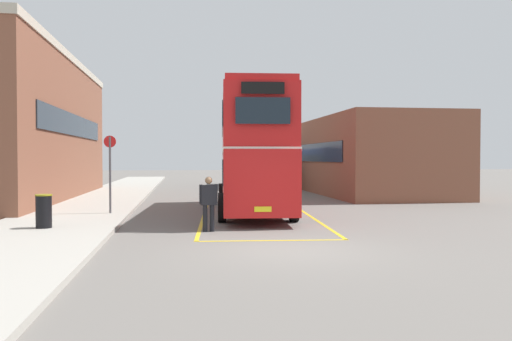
{
  "coord_description": "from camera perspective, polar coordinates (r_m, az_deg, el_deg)",
  "views": [
    {
      "loc": [
        -2.52,
        -11.92,
        2.17
      ],
      "look_at": [
        0.71,
        10.88,
        1.62
      ],
      "focal_mm": 36.21,
      "sensor_mm": 36.0,
      "label": 1
    }
  ],
  "objects": [
    {
      "name": "pedestrian_boarding",
      "position": [
        15.3,
        -5.27,
        -3.28
      ],
      "size": [
        0.54,
        0.29,
        1.62
      ],
      "color": "black",
      "rests_on": "ground"
    },
    {
      "name": "ground_plane",
      "position": [
        26.53,
        -2.58,
        -3.32
      ],
      "size": [
        135.6,
        135.6,
        0.0
      ],
      "primitive_type": "plane",
      "color": "#66605B"
    },
    {
      "name": "depot_building_right",
      "position": [
        33.19,
        11.61,
        1.55
      ],
      "size": [
        6.37,
        15.9,
        4.57
      ],
      "color": "brown",
      "rests_on": "ground"
    },
    {
      "name": "bay_marking_yellow",
      "position": [
        18.94,
        0.19,
        -5.2
      ],
      "size": [
        4.99,
        12.73,
        0.01
      ],
      "color": "gold",
      "rests_on": "ground"
    },
    {
      "name": "single_deck_bus",
      "position": [
        39.25,
        -0.43,
        0.6
      ],
      "size": [
        2.86,
        9.55,
        3.02
      ],
      "color": "black",
      "rests_on": "ground"
    },
    {
      "name": "bus_stop_sign",
      "position": [
        19.78,
        -15.83,
        0.4
      ],
      "size": [
        0.44,
        0.08,
        2.86
      ],
      "color": "#4C4C51",
      "rests_on": "sidewalk_left"
    },
    {
      "name": "double_decker_bus",
      "position": [
        20.72,
        -0.39,
        2.32
      ],
      "size": [
        3.27,
        10.58,
        4.75
      ],
      "color": "black",
      "rests_on": "ground"
    },
    {
      "name": "litter_bin",
      "position": [
        16.25,
        -22.4,
        -4.16
      ],
      "size": [
        0.48,
        0.48,
        0.98
      ],
      "color": "black",
      "rests_on": "sidewalk_left"
    },
    {
      "name": "brick_building_left",
      "position": [
        29.09,
        -24.91,
        4.27
      ],
      "size": [
        5.78,
        18.75,
        7.41
      ],
      "color": "brown",
      "rests_on": "ground"
    },
    {
      "name": "sidewalk_left",
      "position": [
        29.07,
        -15.92,
        -2.82
      ],
      "size": [
        4.0,
        57.6,
        0.14
      ],
      "primitive_type": "cube",
      "color": "#A39E93",
      "rests_on": "ground"
    }
  ]
}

